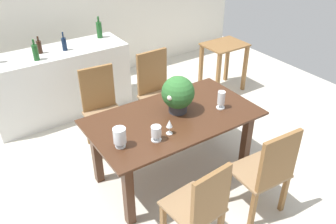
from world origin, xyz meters
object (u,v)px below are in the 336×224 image
object	(u,v)px
dining_table	(173,127)
crystal_vase_right	(221,99)
wine_bottle_amber	(39,47)
wine_bottle_green	(64,44)
chair_near_right	(268,170)
flower_centerpiece	(178,94)
wine_glass	(169,124)
chair_near_left	(201,207)
side_table	(224,56)
kitchen_counter	(61,83)
chair_far_left	(101,105)
crystal_vase_center_near	(156,132)
crystal_vase_left	(120,136)
chair_far_right	(156,87)
wine_bottle_clear	(35,52)
wine_bottle_dark	(99,30)

from	to	relation	value
dining_table	crystal_vase_right	world-z (taller)	crystal_vase_right
wine_bottle_amber	wine_bottle_green	xyz separation A→B (m)	(0.30, -0.08, 0.00)
chair_near_right	flower_centerpiece	size ratio (longest dim) A/B	2.50
wine_glass	crystal_vase_right	bearing A→B (deg)	7.13
chair_near_left	side_table	size ratio (longest dim) A/B	1.24
kitchen_counter	wine_bottle_amber	xyz separation A→B (m)	(-0.18, 0.04, 0.56)
chair_near_right	chair_far_left	size ratio (longest dim) A/B	0.98
chair_near_right	flower_centerpiece	distance (m)	1.15
crystal_vase_right	kitchen_counter	bearing A→B (deg)	116.80
kitchen_counter	chair_near_right	bearing A→B (deg)	-72.15
crystal_vase_center_near	side_table	size ratio (longest dim) A/B	0.19
chair_near_right	crystal_vase_left	xyz separation A→B (m)	(-1.08, 0.81, 0.33)
wine_bottle_amber	side_table	distance (m)	2.70
chair_far_right	wine_bottle_green	bearing A→B (deg)	129.84
dining_table	chair_near_left	world-z (taller)	chair_near_left
chair_near_right	wine_bottle_green	distance (m)	3.05
chair_near_right	crystal_vase_right	xyz separation A→B (m)	(0.12, 0.83, 0.33)
chair_near_right	wine_bottle_clear	xyz separation A→B (m)	(-1.23, 2.78, 0.50)
crystal_vase_center_near	side_table	world-z (taller)	crystal_vase_center_near
dining_table	crystal_vase_center_near	world-z (taller)	crystal_vase_center_near
dining_table	wine_glass	world-z (taller)	wine_glass
crystal_vase_right	wine_glass	distance (m)	0.73
dining_table	chair_far_left	bearing A→B (deg)	111.83
chair_near_right	crystal_vase_right	distance (m)	0.90
chair_far_left	side_table	xyz separation A→B (m)	(2.21, 0.29, 0.02)
flower_centerpiece	wine_glass	size ratio (longest dim) A/B	2.62
flower_centerpiece	wine_bottle_amber	distance (m)	2.12
flower_centerpiece	crystal_vase_right	bearing A→B (deg)	-25.28
kitchen_counter	wine_bottle_clear	distance (m)	0.67
wine_bottle_amber	crystal_vase_center_near	bearing A→B (deg)	-80.77
wine_bottle_green	dining_table	bearing A→B (deg)	-77.35
chair_far_right	crystal_vase_left	size ratio (longest dim) A/B	5.32
crystal_vase_center_near	wine_glass	size ratio (longest dim) A/B	0.99
crystal_vase_center_near	wine_bottle_dark	size ratio (longest dim) A/B	0.49
crystal_vase_left	side_table	size ratio (longest dim) A/B	0.25
dining_table	wine_bottle_green	distance (m)	2.02
chair_far_left	chair_near_left	bearing A→B (deg)	-84.84
crystal_vase_center_near	wine_bottle_green	bearing A→B (deg)	91.67
dining_table	wine_bottle_dark	bearing A→B (deg)	85.68
wine_bottle_green	side_table	distance (m)	2.39
flower_centerpiece	crystal_vase_right	xyz separation A→B (m)	(0.42, -0.20, -0.10)
chair_far_right	wine_bottle_green	xyz separation A→B (m)	(-0.83, 0.95, 0.47)
wine_bottle_amber	wine_glass	bearing A→B (deg)	-76.73
chair_near_right	crystal_vase_right	size ratio (longest dim) A/B	5.02
wine_glass	wine_bottle_dark	xyz separation A→B (m)	(0.37, 2.36, 0.20)
wine_glass	wine_bottle_dark	size ratio (longest dim) A/B	0.49
chair_near_left	wine_bottle_amber	size ratio (longest dim) A/B	4.18
wine_bottle_dark	flower_centerpiece	bearing A→B (deg)	-91.90
dining_table	chair_near_left	bearing A→B (deg)	-111.97
wine_bottle_clear	chair_near_right	bearing A→B (deg)	-66.06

